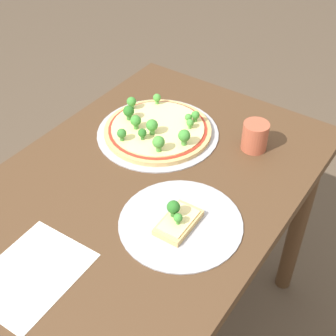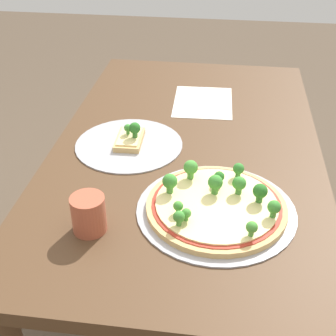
# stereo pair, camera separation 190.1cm
# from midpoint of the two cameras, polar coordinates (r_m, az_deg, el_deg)

# --- Properties ---
(dining_table) EXTENTS (1.28, 0.75, 0.76)m
(dining_table) POSITION_cam_midpoint_polar(r_m,az_deg,el_deg) (0.94, -34.31, -49.06)
(dining_table) COLOR #4C331E
(dining_table) RESTS_ON ground_plane
(pizza_tray_whole) EXTENTS (0.37, 0.37, 0.07)m
(pizza_tray_whole) POSITION_cam_midpoint_polar(r_m,az_deg,el_deg) (0.82, -21.67, -31.09)
(pizza_tray_whole) COLOR #A3A3A8
(pizza_tray_whole) RESTS_ON dining_table
(pizza_tray_slice) EXTENTS (0.30, 0.30, 0.07)m
(pizza_tray_slice) POSITION_cam_midpoint_polar(r_m,az_deg,el_deg) (0.79, -27.70, -57.42)
(pizza_tray_slice) COLOR #A3A3A8
(pizza_tray_slice) RESTS_ON dining_table
(drinking_cup) EXTENTS (0.07, 0.07, 0.08)m
(drinking_cup) POSITION_cam_midpoint_polar(r_m,az_deg,el_deg) (0.73, 2.20, -37.51)
(drinking_cup) COLOR #AD5138
(drinking_cup) RESTS_ON dining_table
(paper_menu) EXTENTS (0.25, 0.20, 0.00)m
(paper_menu) POSITION_cam_midpoint_polar(r_m,az_deg,el_deg) (0.97, -62.55, -52.35)
(paper_menu) COLOR silver
(paper_menu) RESTS_ON dining_table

